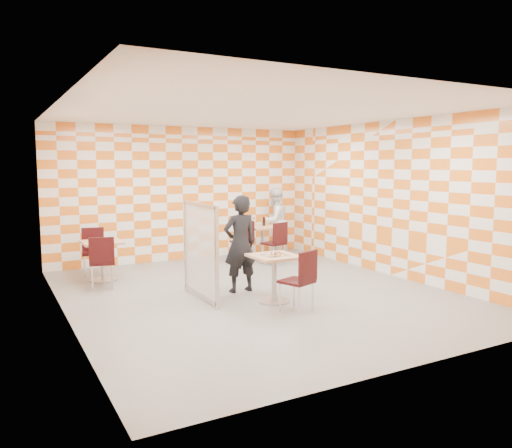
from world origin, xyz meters
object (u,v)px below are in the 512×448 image
(empty_table, at_px, (103,254))
(main_table, at_px, (274,270))
(chair_second_front, at_px, (277,240))
(chair_empty_far, at_px, (93,248))
(partition, at_px, (200,251))
(man_white, at_px, (275,221))
(soda_bottle, at_px, (264,221))
(second_table, at_px, (263,237))
(man_dark, at_px, (240,244))
(chair_second_side, at_px, (245,237))
(chair_empty_near, at_px, (102,258))
(sport_bottle, at_px, (254,222))
(chair_main_front, at_px, (302,276))

(empty_table, bearing_deg, main_table, -52.87)
(main_table, bearing_deg, chair_second_front, 58.58)
(chair_empty_far, bearing_deg, partition, -66.13)
(main_table, distance_m, man_white, 4.24)
(chair_second_front, distance_m, soda_bottle, 0.89)
(second_table, bearing_deg, partition, -134.98)
(man_dark, bearing_deg, chair_second_side, -120.62)
(partition, distance_m, soda_bottle, 3.76)
(chair_empty_near, bearing_deg, chair_second_side, 17.50)
(man_white, bearing_deg, sport_bottle, 5.03)
(chair_empty_near, xyz_separation_m, man_white, (4.36, 1.52, 0.26))
(empty_table, bearing_deg, chair_main_front, -58.03)
(second_table, relative_size, chair_second_side, 0.81)
(empty_table, relative_size, chair_empty_near, 0.81)
(chair_second_side, bearing_deg, sport_bottle, 34.61)
(chair_second_front, xyz_separation_m, chair_second_side, (-0.44, 0.63, 0.00))
(chair_empty_near, distance_m, sport_bottle, 3.89)
(main_table, bearing_deg, chair_main_front, -84.88)
(soda_bottle, bearing_deg, chair_empty_far, -179.85)
(second_table, relative_size, empty_table, 1.00)
(empty_table, xyz_separation_m, man_dark, (1.89, -1.91, 0.31))
(chair_empty_far, relative_size, man_white, 0.57)
(chair_empty_near, xyz_separation_m, soda_bottle, (3.91, 1.25, 0.31))
(chair_empty_near, distance_m, man_white, 4.62)
(second_table, distance_m, man_white, 0.71)
(chair_second_front, bearing_deg, chair_empty_near, -173.62)
(chair_main_front, relative_size, soda_bottle, 4.02)
(chair_empty_far, bearing_deg, chair_second_side, -3.30)
(main_table, distance_m, empty_table, 3.44)
(main_table, bearing_deg, chair_empty_near, 136.16)
(chair_second_side, bearing_deg, partition, -130.03)
(chair_second_side, bearing_deg, main_table, -109.38)
(man_white, distance_m, sport_bottle, 0.73)
(soda_bottle, bearing_deg, main_table, -116.77)
(chair_second_side, bearing_deg, chair_main_front, -105.31)
(chair_second_front, distance_m, chair_empty_near, 3.79)
(partition, relative_size, soda_bottle, 6.74)
(second_table, xyz_separation_m, chair_empty_far, (-3.74, 0.09, 0.04))
(empty_table, distance_m, chair_main_front, 4.04)
(chair_second_front, relative_size, soda_bottle, 4.02)
(chair_empty_near, bearing_deg, main_table, -43.84)
(man_dark, relative_size, soda_bottle, 7.15)
(sport_bottle, bearing_deg, soda_bottle, -8.08)
(partition, height_order, man_dark, man_dark)
(partition, relative_size, man_white, 0.96)
(second_table, bearing_deg, chair_second_side, -168.38)
(chair_empty_near, distance_m, soda_bottle, 4.11)
(partition, bearing_deg, chair_empty_near, 131.59)
(man_dark, distance_m, man_white, 3.64)
(chair_empty_far, bearing_deg, man_dark, -52.36)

